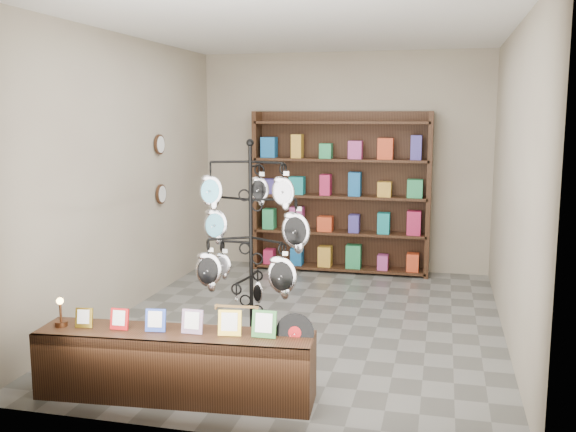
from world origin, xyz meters
The scene contains 6 objects.
ground centered at (0.00, 0.00, 0.00)m, with size 5.00×5.00×0.00m, color slate.
room_envelope centered at (0.00, 0.00, 1.85)m, with size 5.00×5.00×5.00m.
display_tree centered at (-0.20, -1.28, 1.13)m, with size 1.00×0.82×1.96m.
front_shelf centered at (-0.59, -2.02, 0.26)m, with size 2.15×0.61×0.75m.
back_shelving centered at (0.00, 2.30, 1.03)m, with size 2.42×0.36×2.20m.
wall_clocks centered at (-1.97, 0.80, 1.50)m, with size 0.03×0.24×0.84m.
Camera 1 is at (1.35, -6.35, 2.15)m, focal length 40.00 mm.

